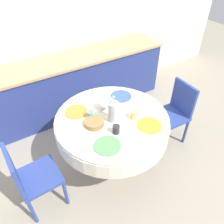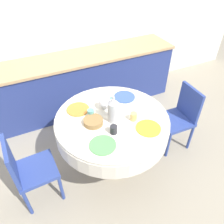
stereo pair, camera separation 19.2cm
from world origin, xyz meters
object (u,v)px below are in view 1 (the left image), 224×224
(chair_left, at_px, (175,111))
(chair_right, at_px, (30,177))
(coffee_carafe, at_px, (113,110))
(teapot, at_px, (104,103))

(chair_left, xyz_separation_m, chair_right, (-1.92, -0.01, 0.00))
(chair_left, bearing_deg, chair_right, 92.34)
(chair_left, relative_size, coffee_carafe, 2.77)
(chair_left, height_order, chair_right, same)
(teapot, bearing_deg, coffee_carafe, -91.94)
(teapot, bearing_deg, chair_right, -167.08)
(chair_right, bearing_deg, chair_left, 87.66)
(chair_left, distance_m, chair_right, 1.92)
(coffee_carafe, height_order, teapot, coffee_carafe)
(chair_left, bearing_deg, teapot, 79.63)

